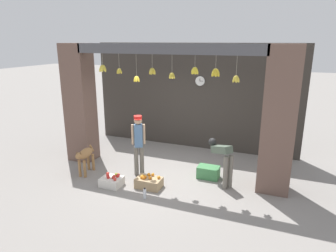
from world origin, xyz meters
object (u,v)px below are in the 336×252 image
at_px(worker_stooping, 223,157).
at_px(wall_clock, 200,81).
at_px(shopkeeper, 139,141).
at_px(fruit_crate_oranges, 149,182).
at_px(dog, 85,156).
at_px(fruit_crate_apples, 112,181).
at_px(produce_box_green, 208,172).
at_px(water_bottle, 145,194).

height_order(worker_stooping, wall_clock, wall_clock).
distance_m(shopkeeper, fruit_crate_oranges, 1.08).
bearing_deg(worker_stooping, dog, 142.49).
height_order(fruit_crate_oranges, fruit_crate_apples, fruit_crate_oranges).
distance_m(fruit_crate_apples, produce_box_green, 2.38).
bearing_deg(fruit_crate_apples, shopkeeper, 67.06).
bearing_deg(fruit_crate_apples, dog, 161.11).
height_order(worker_stooping, fruit_crate_apples, worker_stooping).
height_order(dog, worker_stooping, worker_stooping).
height_order(fruit_crate_apples, produce_box_green, produce_box_green).
xyz_separation_m(dog, fruit_crate_apples, (0.97, -0.33, -0.38)).
relative_size(worker_stooping, fruit_crate_apples, 2.13).
relative_size(fruit_crate_apples, produce_box_green, 0.92).
relative_size(worker_stooping, fruit_crate_oranges, 1.75).
distance_m(fruit_crate_oranges, fruit_crate_apples, 0.88).
relative_size(dog, wall_clock, 2.78).
height_order(dog, wall_clock, wall_clock).
bearing_deg(water_bottle, fruit_crate_oranges, 105.29).
height_order(fruit_crate_apples, water_bottle, fruit_crate_apples).
relative_size(fruit_crate_oranges, wall_clock, 1.92).
xyz_separation_m(water_bottle, wall_clock, (0.19, 3.55, 2.02)).
bearing_deg(fruit_crate_oranges, wall_clock, 83.92).
distance_m(dog, water_bottle, 2.07).
distance_m(dog, produce_box_green, 3.15).
bearing_deg(wall_clock, worker_stooping, -61.60).
relative_size(shopkeeper, water_bottle, 6.29).
distance_m(fruit_crate_oranges, produce_box_green, 1.54).
xyz_separation_m(fruit_crate_apples, wall_clock, (1.17, 3.30, 2.02)).
distance_m(shopkeeper, wall_clock, 2.93).
relative_size(shopkeeper, fruit_crate_oranges, 2.63).
relative_size(fruit_crate_apples, water_bottle, 1.97).
relative_size(fruit_crate_apples, wall_clock, 1.58).
bearing_deg(fruit_crate_oranges, produce_box_green, 40.74).
xyz_separation_m(worker_stooping, produce_box_green, (-0.38, 0.23, -0.54)).
bearing_deg(produce_box_green, fruit_crate_oranges, -139.26).
xyz_separation_m(shopkeeper, worker_stooping, (2.07, 0.25, -0.22)).
relative_size(shopkeeper, produce_box_green, 2.94).
distance_m(fruit_crate_apples, water_bottle, 1.02).
bearing_deg(produce_box_green, dog, -162.67).
height_order(fruit_crate_oranges, wall_clock, wall_clock).
relative_size(water_bottle, wall_clock, 0.80).
distance_m(produce_box_green, wall_clock, 2.97).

